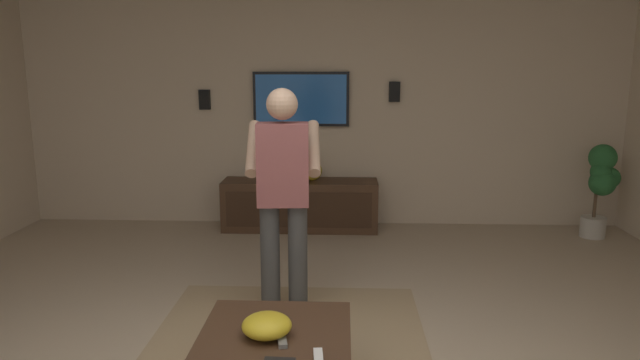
# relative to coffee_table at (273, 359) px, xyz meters

# --- Properties ---
(wall_back_tv) EXTENTS (0.10, 6.90, 2.65)m
(wall_back_tv) POSITION_rel_coffee_table_xyz_m (3.75, -0.11, 1.03)
(wall_back_tv) COLOR #C6B299
(wall_back_tv) RESTS_ON ground
(coffee_table) EXTENTS (1.00, 0.80, 0.40)m
(coffee_table) POSITION_rel_coffee_table_xyz_m (0.00, 0.00, 0.00)
(coffee_table) COLOR #422B1C
(coffee_table) RESTS_ON ground
(media_console) EXTENTS (0.45, 1.70, 0.55)m
(media_console) POSITION_rel_coffee_table_xyz_m (3.41, 0.12, -0.02)
(media_console) COLOR #422B1C
(media_console) RESTS_ON ground
(tv) EXTENTS (0.05, 1.06, 0.60)m
(tv) POSITION_rel_coffee_table_xyz_m (3.65, 0.12, 1.13)
(tv) COLOR black
(person_standing) EXTENTS (0.56, 0.56, 1.64)m
(person_standing) POSITION_rel_coffee_table_xyz_m (1.23, 0.07, 0.64)
(person_standing) COLOR #3F3F3F
(person_standing) RESTS_ON ground
(potted_plant_tall) EXTENTS (0.35, 0.36, 0.99)m
(potted_plant_tall) POSITION_rel_coffee_table_xyz_m (3.23, -3.04, 0.30)
(potted_plant_tall) COLOR #B7B2A8
(potted_plant_tall) RESTS_ON ground
(bowl) EXTENTS (0.26, 0.26, 0.12)m
(bowl) POSITION_rel_coffee_table_xyz_m (0.05, 0.04, 0.16)
(bowl) COLOR gold
(bowl) RESTS_ON coffee_table
(remote_white) EXTENTS (0.15, 0.06, 0.02)m
(remote_white) POSITION_rel_coffee_table_xyz_m (-0.19, -0.24, 0.12)
(remote_white) COLOR white
(remote_white) RESTS_ON coffee_table
(remote_grey) EXTENTS (0.16, 0.07, 0.02)m
(remote_grey) POSITION_rel_coffee_table_xyz_m (-0.02, -0.05, 0.12)
(remote_grey) COLOR slate
(remote_grey) RESTS_ON coffee_table
(vase_round) EXTENTS (0.22, 0.22, 0.22)m
(vase_round) POSITION_rel_coffee_table_xyz_m (3.44, -0.01, 0.36)
(vase_round) COLOR gold
(vase_round) RESTS_ON media_console
(wall_speaker_left) EXTENTS (0.06, 0.12, 0.22)m
(wall_speaker_left) POSITION_rel_coffee_table_xyz_m (3.67, -0.91, 1.21)
(wall_speaker_left) COLOR black
(wall_speaker_right) EXTENTS (0.06, 0.12, 0.22)m
(wall_speaker_right) POSITION_rel_coffee_table_xyz_m (3.67, 1.20, 1.12)
(wall_speaker_right) COLOR black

